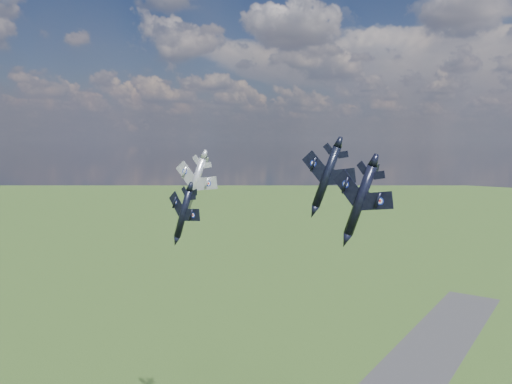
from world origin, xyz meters
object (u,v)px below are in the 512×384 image
Objects in this scene: jet_lead_navy at (183,214)px; jet_high_navy at (326,177)px; jet_right_navy at (360,200)px; jet_left_silver at (195,183)px.

jet_lead_navy is 27.17m from jet_high_navy.
jet_right_navy reaches higher than jet_left_silver.
jet_right_navy is at bearing -35.77° from jet_left_silver.
jet_right_navy is 0.78× the size of jet_left_silver.
jet_left_silver is at bearing 174.99° from jet_high_navy.
jet_lead_navy is at bearing -134.23° from jet_high_navy.
jet_high_navy reaches higher than jet_lead_navy.
jet_high_navy is (16.78, 20.57, 5.79)m from jet_lead_navy.
jet_right_navy reaches higher than jet_lead_navy.
jet_high_navy reaches higher than jet_right_navy.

